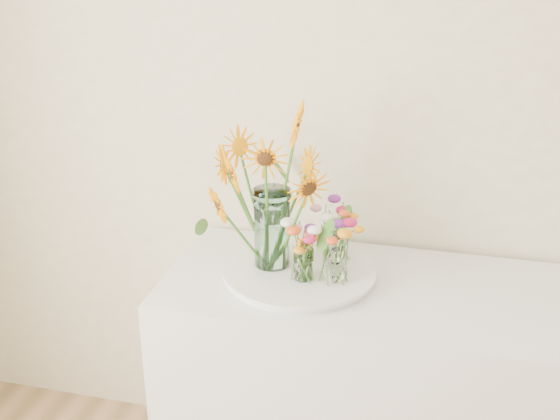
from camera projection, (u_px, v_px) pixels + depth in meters
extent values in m
cube|color=white|center=(378.00, 404.00, 2.36)|extent=(1.40, 0.60, 0.90)
cylinder|color=white|center=(299.00, 273.00, 2.25)|extent=(0.47, 0.47, 0.02)
cylinder|color=#A1D6C5|center=(272.00, 228.00, 2.22)|extent=(0.14, 0.14, 0.26)
cylinder|color=white|center=(304.00, 265.00, 2.16)|extent=(0.07, 0.07, 0.11)
cylinder|color=white|center=(335.00, 241.00, 2.29)|extent=(0.08, 0.08, 0.13)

